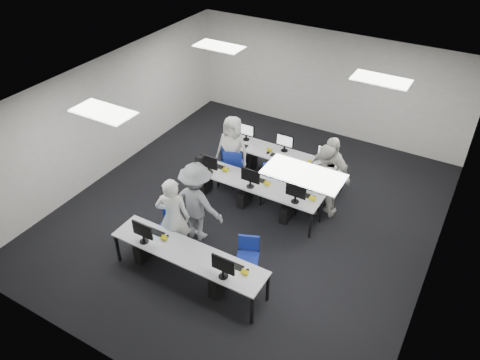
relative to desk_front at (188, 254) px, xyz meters
The scene contains 23 objects.
room 2.54m from the desk_front, 90.00° to the left, with size 9.00×9.02×3.00m.
ceiling_panels 3.33m from the desk_front, 90.00° to the left, with size 5.20×4.60×0.02m.
desk_front is the anchor object (origin of this frame).
desk_mid 2.60m from the desk_front, 90.00° to the left, with size 3.20×0.70×0.73m.
desk_back 4.00m from the desk_front, 90.00° to the left, with size 3.20×0.70×0.73m.
equipment_front 0.38m from the desk_front, behind, with size 2.51×0.41×1.19m.
equipment_mid 2.61m from the desk_front, 94.24° to the left, with size 2.91×0.41×1.19m.
equipment_back 4.04m from the desk_front, 87.27° to the left, with size 2.91×0.41×1.19m.
chair_0 1.21m from the desk_front, 149.00° to the left, with size 0.42×0.46×0.86m.
chair_1 1.20m from the desk_front, 36.00° to the left, with size 0.57×0.60×0.88m.
chair_2 3.36m from the desk_front, 108.04° to the left, with size 0.59×0.61×0.94m.
chair_3 3.08m from the desk_front, 89.96° to the left, with size 0.55×0.57×0.85m.
chair_4 3.31m from the desk_front, 70.13° to the left, with size 0.50×0.53×0.87m.
chair_5 3.47m from the desk_front, 105.95° to the left, with size 0.61×0.64×0.96m.
chair_6 3.39m from the desk_front, 87.79° to the left, with size 0.55×0.59×0.95m.
chair_7 3.65m from the desk_front, 72.36° to the left, with size 0.59×0.62×0.99m.
handbag 2.82m from the desk_front, 115.22° to the left, with size 0.32×0.21×0.26m, color tan.
student_0 0.89m from the desk_front, 144.18° to the left, with size 0.68×0.44×1.85m, color silver.
student_1 3.55m from the desk_front, 67.56° to the left, with size 0.86×0.67×1.77m, color silver.
student_2 3.55m from the desk_front, 107.01° to the left, with size 0.85×0.56×1.75m, color silver.
student_3 3.81m from the desk_front, 67.97° to the left, with size 1.09×0.45×1.86m, color silver.
photographer 1.30m from the desk_front, 116.40° to the left, with size 1.19×0.68×1.84m, color slate.
dslr_camera 1.89m from the desk_front, 113.19° to the left, with size 0.14×0.18×0.10m, color black.
Camera 1 is at (4.04, -7.41, 6.94)m, focal length 35.00 mm.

